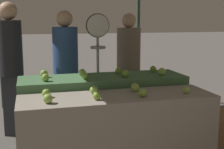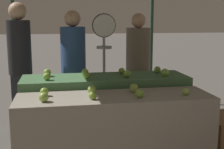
{
  "view_description": "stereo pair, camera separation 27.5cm",
  "coord_description": "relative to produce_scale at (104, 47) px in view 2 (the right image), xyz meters",
  "views": [
    {
      "loc": [
        -0.8,
        -2.76,
        1.61
      ],
      "look_at": [
        0.02,
        0.3,
        1.03
      ],
      "focal_mm": 50.0,
      "sensor_mm": 36.0,
      "label": 1
    },
    {
      "loc": [
        -0.53,
        -2.82,
        1.61
      ],
      "look_at": [
        0.02,
        0.3,
        1.03
      ],
      "focal_mm": 50.0,
      "sensor_mm": 36.0,
      "label": 2
    }
  ],
  "objects": [
    {
      "name": "apple_front_2",
      "position": [
        0.12,
        -1.36,
        -0.31
      ],
      "size": [
        0.08,
        0.08,
        0.08
      ],
      "primitive_type": "sphere",
      "color": "#7AA338",
      "rests_on": "display_counter_front"
    },
    {
      "name": "apple_front_6",
      "position": [
        0.12,
        -1.14,
        -0.3
      ],
      "size": [
        0.09,
        0.09,
        0.09
      ],
      "primitive_type": "sphere",
      "color": "#8EB247",
      "rests_on": "display_counter_front"
    },
    {
      "name": "apple_front_5",
      "position": [
        -0.29,
        -1.13,
        -0.31
      ],
      "size": [
        0.08,
        0.08,
        0.08
      ],
      "primitive_type": "sphere",
      "color": "#8EB247",
      "rests_on": "display_counter_front"
    },
    {
      "name": "apple_front_0",
      "position": [
        -0.74,
        -1.35,
        -0.31
      ],
      "size": [
        0.09,
        0.09,
        0.09
      ],
      "primitive_type": "sphere",
      "color": "#8EB247",
      "rests_on": "display_counter_front"
    },
    {
      "name": "apple_front_1",
      "position": [
        -0.31,
        -1.35,
        -0.31
      ],
      "size": [
        0.08,
        0.08,
        0.08
      ],
      "primitive_type": "sphere",
      "color": "#7AA338",
      "rests_on": "display_counter_front"
    },
    {
      "name": "person_vendor_at_scale",
      "position": [
        -0.39,
        0.32,
        -0.24
      ],
      "size": [
        0.43,
        0.43,
        1.71
      ],
      "rotation": [
        0.0,
        0.0,
        2.87
      ],
      "color": "#2D2D38",
      "rests_on": "ground_plane"
    },
    {
      "name": "apple_back_5",
      "position": [
        -0.3,
        -0.54,
        -0.23
      ],
      "size": [
        0.08,
        0.08,
        0.08
      ],
      "primitive_type": "sphere",
      "color": "#8EB247",
      "rests_on": "display_counter_back"
    },
    {
      "name": "person_customer_right",
      "position": [
        -1.12,
        0.34,
        -0.16
      ],
      "size": [
        0.41,
        0.41,
        1.82
      ],
      "rotation": [
        0.0,
        0.0,
        2.79
      ],
      "color": "#2D2D38",
      "rests_on": "ground_plane"
    },
    {
      "name": "apple_front_4",
      "position": [
        -0.74,
        -1.14,
        -0.31
      ],
      "size": [
        0.08,
        0.08,
        0.08
      ],
      "primitive_type": "sphere",
      "color": "#84AD3D",
      "rests_on": "display_counter_front"
    },
    {
      "name": "display_counter_front",
      "position": [
        -0.08,
        -1.24,
        -0.79
      ],
      "size": [
        1.86,
        0.55,
        0.88
      ],
      "primitive_type": "cube",
      "color": "gray",
      "rests_on": "ground_plane"
    },
    {
      "name": "produce_scale",
      "position": [
        0.0,
        0.0,
        0.0
      ],
      "size": [
        0.31,
        0.2,
        1.67
      ],
      "color": "#99999E",
      "rests_on": "ground_plane"
    },
    {
      "name": "apple_back_7",
      "position": [
        0.57,
        -0.53,
        -0.23
      ],
      "size": [
        0.08,
        0.08,
        0.08
      ],
      "primitive_type": "sphere",
      "color": "#7AA338",
      "rests_on": "display_counter_back"
    },
    {
      "name": "apple_back_1",
      "position": [
        -0.31,
        -0.75,
        -0.24
      ],
      "size": [
        0.07,
        0.07,
        0.07
      ],
      "primitive_type": "sphere",
      "color": "#84AD3D",
      "rests_on": "display_counter_back"
    },
    {
      "name": "person_customer_left",
      "position": [
        0.62,
        0.59,
        -0.26
      ],
      "size": [
        0.39,
        0.39,
        1.68
      ],
      "rotation": [
        0.0,
        0.0,
        3.08
      ],
      "color": "#2D2D38",
      "rests_on": "ground_plane"
    },
    {
      "name": "apple_back_6",
      "position": [
        0.13,
        -0.53,
        -0.23
      ],
      "size": [
        0.08,
        0.08,
        0.08
      ],
      "primitive_type": "sphere",
      "color": "#7AA338",
      "rests_on": "display_counter_back"
    },
    {
      "name": "apple_back_4",
      "position": [
        -0.73,
        -0.53,
        -0.23
      ],
      "size": [
        0.09,
        0.09,
        0.09
      ],
      "primitive_type": "sphere",
      "color": "#8EB247",
      "rests_on": "display_counter_back"
    },
    {
      "name": "apple_front_3",
      "position": [
        0.58,
        -1.34,
        -0.31
      ],
      "size": [
        0.07,
        0.07,
        0.07
      ],
      "primitive_type": "sphere",
      "color": "#8EB247",
      "rests_on": "display_counter_front"
    },
    {
      "name": "display_counter_back",
      "position": [
        -0.08,
        -0.64,
        -0.75
      ],
      "size": [
        1.86,
        0.55,
        0.96
      ],
      "primitive_type": "cube",
      "color": "#4C7A4C",
      "rests_on": "ground_plane"
    },
    {
      "name": "apple_back_3",
      "position": [
        0.58,
        -0.76,
        -0.23
      ],
      "size": [
        0.09,
        0.09,
        0.09
      ],
      "primitive_type": "sphere",
      "color": "#8EB247",
      "rests_on": "display_counter_back"
    },
    {
      "name": "apple_back_2",
      "position": [
        0.14,
        -0.75,
        -0.23
      ],
      "size": [
        0.08,
        0.08,
        0.08
      ],
      "primitive_type": "sphere",
      "color": "#7AA338",
      "rests_on": "display_counter_back"
    },
    {
      "name": "apple_back_0",
      "position": [
        -0.73,
        -0.76,
        -0.23
      ],
      "size": [
        0.08,
        0.08,
        0.08
      ],
      "primitive_type": "sphere",
      "color": "#8EB247",
      "rests_on": "display_counter_back"
    }
  ]
}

